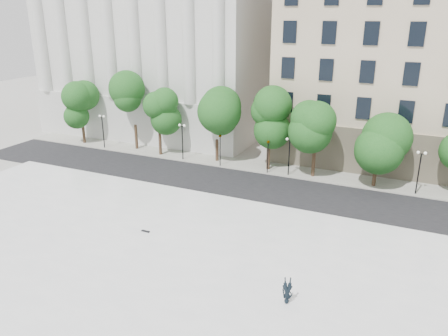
{
  "coord_description": "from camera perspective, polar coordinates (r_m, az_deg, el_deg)",
  "views": [
    {
      "loc": [
        17.04,
        -19.27,
        16.08
      ],
      "look_at": [
        3.83,
        10.0,
        4.68
      ],
      "focal_mm": 35.0,
      "sensor_mm": 36.0,
      "label": 1
    }
  ],
  "objects": [
    {
      "name": "person_lying",
      "position": [
        26.25,
        8.22,
        -16.63
      ],
      "size": [
        1.03,
        1.76,
        0.45
      ],
      "primitive_type": "imported",
      "rotation": [
        -1.54,
        0.0,
        0.27
      ],
      "color": "black",
      "rests_on": "plaza"
    },
    {
      "name": "street",
      "position": [
        44.02,
        -0.25,
        -1.88
      ],
      "size": [
        60.0,
        8.0,
        0.02
      ],
      "primitive_type": "cube",
      "color": "black",
      "rests_on": "ground"
    },
    {
      "name": "skateboard",
      "position": [
        33.97,
        -10.21,
        -8.13
      ],
      "size": [
        0.7,
        0.18,
        0.07
      ],
      "primitive_type": "cube",
      "rotation": [
        0.0,
        0.0,
        -0.0
      ],
      "color": "black",
      "rests_on": "plaza"
    },
    {
      "name": "traffic_light_east",
      "position": [
        45.51,
        5.81,
        3.58
      ],
      "size": [
        0.47,
        1.65,
        4.16
      ],
      "color": "black",
      "rests_on": "ground"
    },
    {
      "name": "street_trees",
      "position": [
        47.04,
        3.5,
        6.02
      ],
      "size": [
        47.12,
        4.96,
        7.63
      ],
      "color": "#382619",
      "rests_on": "ground"
    },
    {
      "name": "plaza",
      "position": [
        32.21,
        -11.59,
        -10.39
      ],
      "size": [
        44.0,
        22.0,
        0.45
      ],
      "primitive_type": "cube",
      "color": "white",
      "rests_on": "ground"
    },
    {
      "name": "ground",
      "position": [
        30.34,
        -14.92,
        -13.22
      ],
      "size": [
        160.0,
        160.0,
        0.0
      ],
      "primitive_type": "plane",
      "color": "#B3B0A9",
      "rests_on": "ground"
    },
    {
      "name": "far_sidewalk",
      "position": [
        49.19,
        2.65,
        0.51
      ],
      "size": [
        60.0,
        4.0,
        0.12
      ],
      "primitive_type": "cube",
      "color": "#B0AFA3",
      "rests_on": "ground"
    },
    {
      "name": "lamp_posts",
      "position": [
        47.29,
        1.43,
        3.38
      ],
      "size": [
        37.17,
        0.28,
        4.29
      ],
      "color": "black",
      "rests_on": "ground"
    },
    {
      "name": "traffic_light_west",
      "position": [
        47.47,
        -0.52,
        4.33
      ],
      "size": [
        0.88,
        1.61,
        4.14
      ],
      "color": "black",
      "rests_on": "ground"
    },
    {
      "name": "building_west",
      "position": [
        67.19,
        -6.44,
        16.69
      ],
      "size": [
        31.5,
        27.65,
        25.6
      ],
      "color": "silver",
      "rests_on": "ground"
    }
  ]
}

